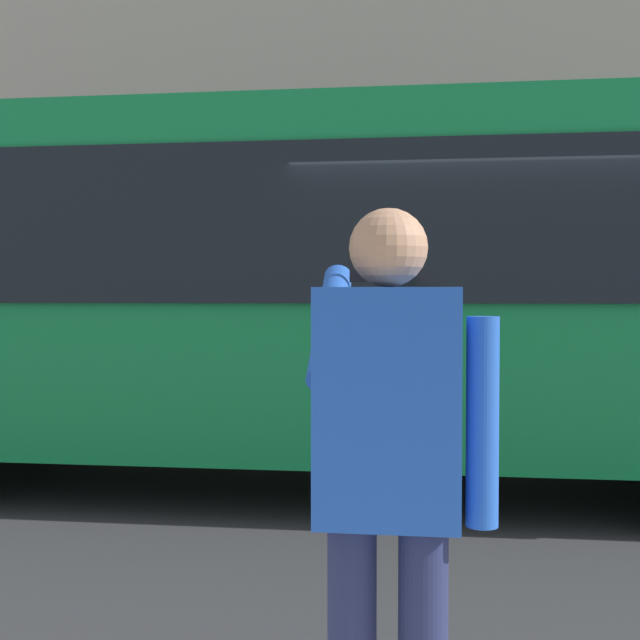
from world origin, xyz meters
name	(u,v)px	position (x,y,z in m)	size (l,w,h in m)	color
ground_plane	(467,496)	(0.00, 0.00, 0.00)	(60.00, 60.00, 0.00)	#2B2B2D
building_facade_far	(450,21)	(-0.02, -6.80, 5.99)	(28.00, 1.55, 12.00)	#A89E8E
red_bus	(297,286)	(1.40, -0.15, 1.68)	(9.05, 2.54, 3.08)	#0F7238
pedestrian_photographer	(389,462)	(0.42, 4.30, 1.14)	(0.53, 0.52, 1.70)	#1E2347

